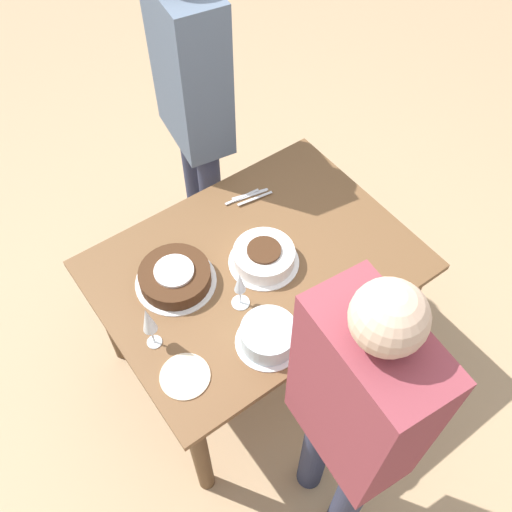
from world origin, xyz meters
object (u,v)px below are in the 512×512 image
object	(u,v)px
cake_center_white	(264,256)
cake_back_decorated	(269,336)
wine_glass_far	(240,285)
person_cutting	(193,96)
wine_glass_near	(148,321)
person_watching	(354,413)
cake_front_chocolate	(175,277)

from	to	relation	value
cake_center_white	cake_back_decorated	world-z (taller)	cake_back_decorated
wine_glass_far	person_cutting	size ratio (longest dim) A/B	0.11
wine_glass_near	person_watching	distance (m)	0.76
wine_glass_far	person_watching	distance (m)	0.64
cake_center_white	wine_glass_near	bearing A→B (deg)	6.04
cake_back_decorated	person_cutting	bearing A→B (deg)	-108.93
cake_center_white	wine_glass_near	distance (m)	0.56
cake_front_chocolate	wine_glass_far	world-z (taller)	wine_glass_far
cake_front_chocolate	person_watching	distance (m)	0.90
person_watching	cake_center_white	bearing A→B (deg)	-10.90
cake_center_white	wine_glass_far	size ratio (longest dim) A/B	1.50
cake_back_decorated	wine_glass_far	size ratio (longest dim) A/B	1.28
cake_front_chocolate	cake_back_decorated	bearing A→B (deg)	107.58
wine_glass_far	person_watching	size ratio (longest dim) A/B	0.12
wine_glass_far	person_watching	xyz separation A→B (m)	(0.03, 0.64, 0.10)
wine_glass_near	person_cutting	distance (m)	1.07
cake_front_chocolate	wine_glass_far	bearing A→B (deg)	123.08
person_cutting	cake_center_white	bearing A→B (deg)	-2.85
wine_glass_near	wine_glass_far	distance (m)	0.36
wine_glass_far	person_watching	world-z (taller)	person_watching
cake_back_decorated	person_watching	bearing A→B (deg)	88.50
cake_back_decorated	wine_glass_near	xyz separation A→B (m)	(0.34, -0.25, 0.11)
cake_center_white	person_cutting	world-z (taller)	person_cutting
cake_center_white	cake_back_decorated	distance (m)	0.37
cake_front_chocolate	person_cutting	distance (m)	0.82
cake_front_chocolate	person_cutting	xyz separation A→B (m)	(-0.49, -0.61, 0.26)
cake_center_white	person_watching	distance (m)	0.79
cake_front_chocolate	wine_glass_far	distance (m)	0.29
wine_glass_far	person_cutting	xyz separation A→B (m)	(-0.34, -0.84, 0.17)
cake_center_white	cake_front_chocolate	world-z (taller)	cake_center_white
person_cutting	cake_back_decorated	bearing A→B (deg)	-10.02
wine_glass_far	person_cutting	distance (m)	0.92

